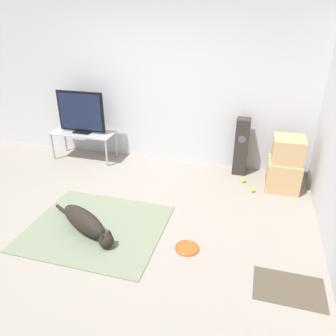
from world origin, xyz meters
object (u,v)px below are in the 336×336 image
Objects in this scene: tv_stand at (83,135)px; tennis_ball_near_speaker at (253,190)px; cardboard_box_upper at (288,149)px; floor_speaker at (241,147)px; cardboard_box_lower at (283,175)px; tv at (81,113)px; tennis_ball_by_boxes at (243,180)px; frisbee at (187,248)px; dog at (86,222)px.

tennis_ball_near_speaker is at bearing -8.41° from tv_stand.
cardboard_box_upper is at bearing -2.82° from tv_stand.
floor_speaker is (-0.66, 0.32, -0.15)m from cardboard_box_upper.
tv is at bearing 176.87° from cardboard_box_lower.
cardboard_box_upper is 0.53× the size of tv.
tennis_ball_by_boxes is (2.77, -0.17, -0.79)m from tv.
tennis_ball_by_boxes is (-0.56, -0.01, -0.58)m from cardboard_box_upper.
tv reaches higher than floor_speaker.
tv is at bearing 139.98° from frisbee.
cardboard_box_lower is at bearing -3.13° from tv.
floor_speaker is at bearing 79.23° from frisbee.
tv is at bearing 90.00° from tv_stand.
cardboard_box_upper is (2.27, 1.78, 0.47)m from dog.
cardboard_box_upper is 0.76m from tennis_ball_near_speaker.
cardboard_box_lower is 0.58m from tennis_ball_by_boxes.
frisbee is 0.61× the size of cardboard_box_upper.
tv is (-0.00, 0.00, 0.40)m from tv_stand.
cardboard_box_upper is at bearing 38.14° from dog.
tennis_ball_by_boxes is at bearing 74.28° from frisbee.
frisbee is 0.32× the size of tv.
tv_stand is 16.35× the size of tennis_ball_near_speaker.
tv_stand is at bearing 140.02° from frisbee.
tennis_ball_by_boxes is 1.00× the size of tennis_ball_near_speaker.
tennis_ball_by_boxes is at bearing -3.51° from tv_stand.
cardboard_box_upper is 0.48× the size of floor_speaker.
tennis_ball_by_boxes is at bearing 46.16° from dog.
cardboard_box_lower is 7.28× the size of tennis_ball_near_speaker.
cardboard_box_upper is (1.05, 1.75, 0.60)m from frisbee.
tv_stand reaches higher than tennis_ball_by_boxes.
tv_stand is at bearing 176.91° from cardboard_box_lower.
dog is 3.93× the size of frisbee.
floor_speaker is at bearing 3.22° from tv.
cardboard_box_lower is 0.45× the size of tv_stand.
tennis_ball_near_speaker is (1.86, 1.51, -0.11)m from dog.
dog is 2.23m from tv_stand.
tv is 12.58× the size of tennis_ball_by_boxes.
tennis_ball_near_speaker reaches higher than frisbee.
tv is (-3.32, 0.18, 0.61)m from cardboard_box_lower.
tv is at bearing 176.43° from tennis_ball_by_boxes.
tv_stand is at bearing -176.72° from floor_speaker.
tv_stand is 2.80m from tennis_ball_by_boxes.
dog is 15.81× the size of tennis_ball_by_boxes.
tv_stand is (-2.67, -0.15, -0.03)m from floor_speaker.
frisbee is at bearing -113.42° from tennis_ball_near_speaker.
tennis_ball_near_speaker is (-0.40, -0.25, -0.18)m from cardboard_box_lower.
tennis_ball_near_speaker is at bearing 39.20° from dog.
tv is (-3.33, 0.17, 0.22)m from cardboard_box_upper.
cardboard_box_upper is at bearing 0.58° from tennis_ball_by_boxes.
cardboard_box_upper reaches higher than dog.
cardboard_box_upper is 0.80m from tennis_ball_by_boxes.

